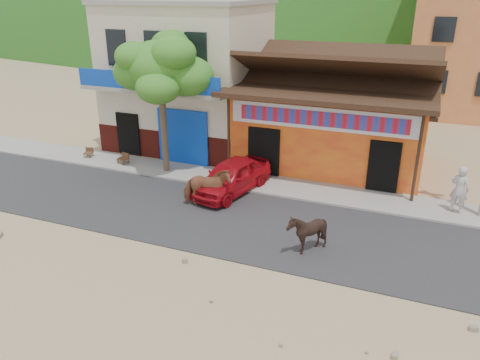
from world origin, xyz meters
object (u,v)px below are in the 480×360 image
(cow_tan, at_px, (207,187))
(pedestrian, at_px, (459,190))
(cafe_chair_left, at_px, (123,154))
(tree, at_px, (162,104))
(cafe_chair_right, at_px, (88,149))
(red_car, at_px, (232,176))
(scooter, at_px, (227,174))
(cow_dark, at_px, (307,232))

(cow_tan, bearing_deg, pedestrian, -99.37)
(pedestrian, xyz_separation_m, cafe_chair_left, (-14.24, -0.20, -0.43))
(tree, height_order, pedestrian, tree)
(cafe_chair_right, bearing_deg, red_car, -22.70)
(pedestrian, bearing_deg, tree, 18.33)
(tree, relative_size, cow_tan, 3.41)
(red_car, bearing_deg, scooter, 141.32)
(tree, relative_size, cow_dark, 4.52)
(cafe_chair_left, bearing_deg, red_car, 1.78)
(red_car, bearing_deg, cow_dark, -27.18)
(red_car, bearing_deg, cafe_chair_right, -174.53)
(cafe_chair_right, bearing_deg, pedestrian, -14.35)
(pedestrian, relative_size, cafe_chair_left, 1.98)
(pedestrian, distance_m, cafe_chair_right, 16.35)
(scooter, bearing_deg, tree, 100.57)
(red_car, distance_m, cafe_chair_left, 5.98)
(cafe_chair_right, bearing_deg, cow_tan, -33.89)
(cow_dark, relative_size, scooter, 0.88)
(cafe_chair_right, bearing_deg, scooter, -18.36)
(tree, xyz_separation_m, cafe_chair_right, (-4.40, 0.15, -2.60))
(cow_dark, distance_m, scooter, 6.03)
(scooter, distance_m, cafe_chair_left, 5.41)
(red_car, distance_m, scooter, 0.84)
(red_car, distance_m, pedestrian, 8.43)
(cow_tan, bearing_deg, cafe_chair_left, 38.57)
(cow_tan, distance_m, cafe_chair_left, 6.10)
(scooter, xyz_separation_m, cafe_chair_left, (-5.40, 0.35, 0.05))
(cow_dark, bearing_deg, scooter, -141.50)
(pedestrian, bearing_deg, red_car, 25.55)
(cow_tan, distance_m, scooter, 2.21)
(cow_dark, bearing_deg, pedestrian, 127.27)
(cow_dark, xyz_separation_m, red_car, (-3.95, 3.41, 0.01))
(tree, xyz_separation_m, pedestrian, (11.94, 0.20, -2.12))
(cow_tan, height_order, red_car, cow_tan)
(cow_tan, height_order, cafe_chair_left, cow_tan)
(tree, xyz_separation_m, scooter, (3.10, -0.35, -2.61))
(tree, height_order, cafe_chair_left, tree)
(cow_tan, xyz_separation_m, red_car, (0.35, 1.54, -0.07))
(red_car, relative_size, cafe_chair_right, 4.89)
(tree, relative_size, cafe_chair_right, 7.42)
(cow_tan, bearing_deg, tree, 25.14)
(tree, height_order, cafe_chair_right, tree)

